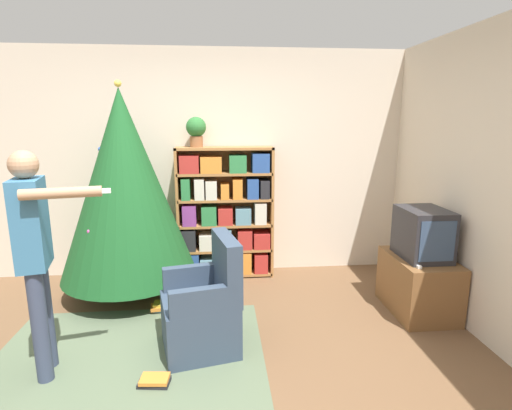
# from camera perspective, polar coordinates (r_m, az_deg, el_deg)

# --- Properties ---
(ground_plane) EXTENTS (14.00, 14.00, 0.00)m
(ground_plane) POSITION_cam_1_polar(r_m,az_deg,el_deg) (3.19, -8.23, -22.63)
(ground_plane) COLOR brown
(wall_back) EXTENTS (8.00, 0.10, 2.60)m
(wall_back) POSITION_cam_1_polar(r_m,az_deg,el_deg) (4.74, -7.50, 5.81)
(wall_back) COLOR beige
(wall_back) RESTS_ON ground_plane
(area_rug) EXTENTS (2.09, 1.64, 0.01)m
(area_rug) POSITION_cam_1_polar(r_m,az_deg,el_deg) (3.45, -17.78, -20.20)
(area_rug) COLOR #56664C
(area_rug) RESTS_ON ground_plane
(bookshelf) EXTENTS (1.09, 0.29, 1.51)m
(bookshelf) POSITION_cam_1_polar(r_m,az_deg,el_deg) (4.61, -4.39, -1.34)
(bookshelf) COLOR #A8703D
(bookshelf) RESTS_ON ground_plane
(tv_stand) EXTENTS (0.52, 0.76, 0.55)m
(tv_stand) POSITION_cam_1_polar(r_m,az_deg,el_deg) (4.18, 22.16, -10.46)
(tv_stand) COLOR brown
(tv_stand) RESTS_ON ground_plane
(television) EXTENTS (0.39, 0.51, 0.47)m
(television) POSITION_cam_1_polar(r_m,az_deg,el_deg) (4.02, 22.75, -3.77)
(television) COLOR #28282D
(television) RESTS_ON tv_stand
(game_remote) EXTENTS (0.04, 0.12, 0.02)m
(game_remote) POSITION_cam_1_polar(r_m,az_deg,el_deg) (3.82, 21.99, -7.98)
(game_remote) COLOR white
(game_remote) RESTS_ON tv_stand
(christmas_tree) EXTENTS (1.36, 1.36, 2.19)m
(christmas_tree) POSITION_cam_1_polar(r_m,az_deg,el_deg) (4.23, -18.22, 2.73)
(christmas_tree) COLOR #4C3323
(christmas_tree) RESTS_ON ground_plane
(armchair) EXTENTS (0.68, 0.67, 0.92)m
(armchair) POSITION_cam_1_polar(r_m,az_deg,el_deg) (3.32, -7.41, -14.70)
(armchair) COLOR #334256
(armchair) RESTS_ON ground_plane
(standing_person) EXTENTS (0.69, 0.46, 1.62)m
(standing_person) POSITION_cam_1_polar(r_m,az_deg,el_deg) (3.13, -29.03, -5.28)
(standing_person) COLOR #38425B
(standing_person) RESTS_ON ground_plane
(potted_plant) EXTENTS (0.22, 0.22, 0.33)m
(potted_plant) POSITION_cam_1_polar(r_m,az_deg,el_deg) (4.50, -8.55, 10.59)
(potted_plant) COLOR #935B38
(potted_plant) RESTS_ON bookshelf
(book_pile_near_tree) EXTENTS (0.23, 0.17, 0.09)m
(book_pile_near_tree) POSITION_cam_1_polar(r_m,az_deg,el_deg) (4.08, -13.20, -13.93)
(book_pile_near_tree) COLOR #5B899E
(book_pile_near_tree) RESTS_ON ground_plane
(book_pile_by_chair) EXTENTS (0.23, 0.15, 0.06)m
(book_pile_by_chair) POSITION_cam_1_polar(r_m,az_deg,el_deg) (3.12, -14.31, -23.18)
(book_pile_by_chair) COLOR #232328
(book_pile_by_chair) RESTS_ON ground_plane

